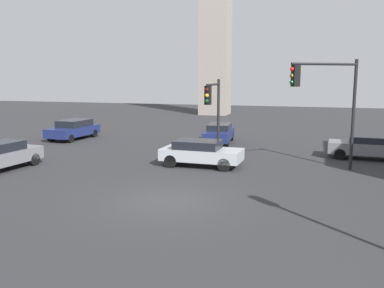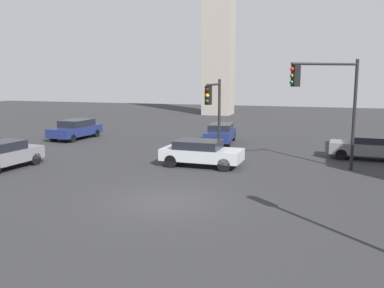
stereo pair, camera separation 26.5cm
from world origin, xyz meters
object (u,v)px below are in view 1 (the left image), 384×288
at_px(car_1, 219,133).
at_px(car_4, 73,129).
at_px(car_2, 2,155).
at_px(traffic_light_2, 326,92).
at_px(car_0, 201,152).
at_px(traffic_light_0, 213,104).
at_px(car_3, 368,147).

relative_size(car_1, car_4, 0.98).
bearing_deg(car_4, car_2, 17.14).
distance_m(traffic_light_2, car_2, 16.37).
height_order(car_0, car_1, car_0).
xyz_separation_m(traffic_light_0, car_1, (-0.93, 5.66, -2.43)).
bearing_deg(car_4, car_0, 65.31).
bearing_deg(car_3, car_0, 31.73).
relative_size(car_1, car_3, 1.02).
distance_m(traffic_light_0, traffic_light_2, 6.24).
height_order(traffic_light_2, car_3, traffic_light_2).
relative_size(car_1, car_2, 1.06).
distance_m(traffic_light_0, car_1, 6.24).
bearing_deg(car_0, traffic_light_0, 87.64).
xyz_separation_m(car_1, car_4, (-10.90, -1.21, 0.02)).
distance_m(traffic_light_2, car_1, 10.52).
height_order(traffic_light_0, car_2, traffic_light_0).
relative_size(car_0, car_1, 0.97).
relative_size(traffic_light_0, car_2, 1.09).
height_order(car_1, car_2, car_2).
relative_size(car_0, car_3, 0.99).
relative_size(traffic_light_2, car_1, 1.26).
bearing_deg(car_2, car_1, -32.10).
bearing_deg(car_1, car_3, 66.82).
height_order(car_1, car_4, car_4).
distance_m(car_0, car_2, 10.07).
height_order(traffic_light_0, car_1, traffic_light_0).
bearing_deg(car_2, car_4, 17.70).
relative_size(traffic_light_0, car_0, 1.07).
xyz_separation_m(car_1, car_3, (9.41, -3.12, -0.01)).
xyz_separation_m(traffic_light_0, car_2, (-9.53, -5.72, -2.40)).
bearing_deg(car_4, car_3, 89.04).
distance_m(traffic_light_0, car_3, 9.18).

